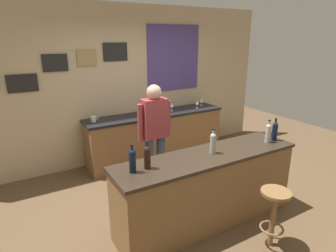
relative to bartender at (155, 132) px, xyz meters
The scene contains 16 objects.
ground_plane 1.14m from the bartender, 73.71° to the right, with size 10.00×10.00×0.00m, color brown.
back_wall 1.50m from the bartender, 82.25° to the left, with size 6.00×0.09×2.80m.
bar_counter 1.14m from the bartender, 79.95° to the right, with size 2.36×0.60×0.92m.
side_counter 1.28m from the bartender, 60.71° to the left, with size 2.65×0.56×0.90m.
bartender is the anchor object (origin of this frame).
bar_stool 1.87m from the bartender, 72.64° to the right, with size 0.32×0.32×0.68m.
wine_bottle_a 1.26m from the bartender, 128.22° to the right, with size 0.07×0.07×0.31m.
wine_bottle_b 1.16m from the bartender, 121.72° to the right, with size 0.07×0.07×0.31m.
wine_bottle_c 1.04m from the bartender, 76.20° to the right, with size 0.07×0.07×0.31m.
wine_bottle_d 1.55m from the bartender, 44.58° to the right, with size 0.07×0.07×0.31m.
wine_bottle_e 1.64m from the bartender, 41.17° to the right, with size 0.07×0.07×0.31m.
wine_glass_a 1.24m from the bartender, 57.33° to the left, with size 0.07×0.07×0.16m.
wine_glass_b 1.38m from the bartender, 48.49° to the left, with size 0.07×0.07×0.16m.
wine_glass_c 1.75m from the bartender, 33.67° to the left, with size 0.07×0.07×0.16m.
wine_glass_d 2.02m from the bartender, 33.73° to the left, with size 0.07×0.07×0.16m.
coffee_mug 1.21m from the bartender, 118.17° to the left, with size 0.13×0.08×0.09m.
Camera 1 is at (-1.99, -2.83, 2.24)m, focal length 30.47 mm.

